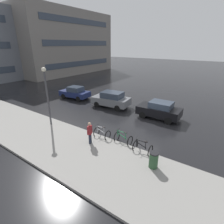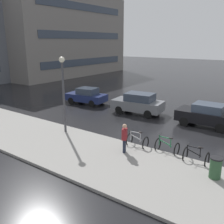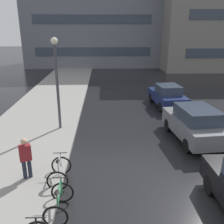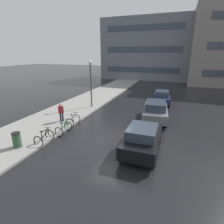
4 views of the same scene
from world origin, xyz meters
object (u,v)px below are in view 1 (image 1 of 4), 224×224
bicycle_nearest (143,148)px  bicycle_third (102,133)px  bicycle_second (123,138)px  car_black (159,110)px  pedestrian (90,132)px  car_grey (111,99)px  streetlamp (47,91)px  trash_bin (153,161)px  car_navy (75,93)px

bicycle_nearest → bicycle_third: size_ratio=1.02×
bicycle_second → car_black: 5.72m
car_black → pedestrian: bearing=163.1°
bicycle_third → pedestrian: pedestrian is taller
pedestrian → bicycle_nearest: bearing=-72.2°
bicycle_nearest → bicycle_third: bicycle_third is taller
car_grey → pedestrian: 7.87m
bicycle_third → streetlamp: (-0.76, 4.80, 2.61)m
bicycle_nearest → trash_bin: 1.52m
car_grey → pedestrian: car_grey is taller
bicycle_third → car_black: (5.94, -2.04, 0.40)m
bicycle_third → car_navy: size_ratio=0.28×
bicycle_second → trash_bin: bearing=-116.6°
bicycle_nearest → trash_bin: trash_bin is taller
bicycle_third → streetlamp: bearing=99.0°
trash_bin → streetlamp: bearing=87.8°
bicycle_third → pedestrian: size_ratio=0.65×
car_black → pedestrian: pedestrian is taller
bicycle_second → pedestrian: 2.31m
bicycle_third → pedestrian: bearing=174.4°
bicycle_nearest → pedestrian: pedestrian is taller
car_grey → bicycle_nearest: bearing=-132.7°
bicycle_nearest → streetlamp: 8.48m
pedestrian → bicycle_third: bearing=-5.6°
streetlamp → trash_bin: 9.50m
car_navy → pedestrian: pedestrian is taller
car_black → trash_bin: 7.43m
car_navy → trash_bin: size_ratio=3.69×
bicycle_third → pedestrian: 1.28m
streetlamp → pedestrian: bearing=-94.9°
car_navy → pedestrian: (-7.18, -8.78, 0.18)m
bicycle_third → car_navy: car_navy is taller
car_black → car_navy: car_black is taller
bicycle_third → trash_bin: (-1.11, -4.36, 0.13)m
pedestrian → trash_bin: bearing=-89.3°
car_navy → streetlamp: size_ratio=0.81×
bicycle_third → bicycle_second: bearing=-81.0°
bicycle_nearest → bicycle_second: bicycle_second is taller
car_black → bicycle_nearest: bearing=-168.7°
bicycle_second → car_grey: bearing=40.9°
streetlamp → trash_bin: (-0.35, -9.16, -2.49)m
bicycle_third → streetlamp: size_ratio=0.22×
car_grey → pedestrian: size_ratio=2.52×
car_navy → pedestrian: size_ratio=2.35×
car_grey → streetlamp: (-6.77, 1.44, 2.16)m
car_grey → streetlamp: size_ratio=0.87×
car_black → car_grey: car_grey is taller
bicycle_nearest → car_black: 6.15m
bicycle_nearest → trash_bin: (-1.03, -1.12, 0.13)m
bicycle_third → car_navy: (6.02, 8.89, 0.36)m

